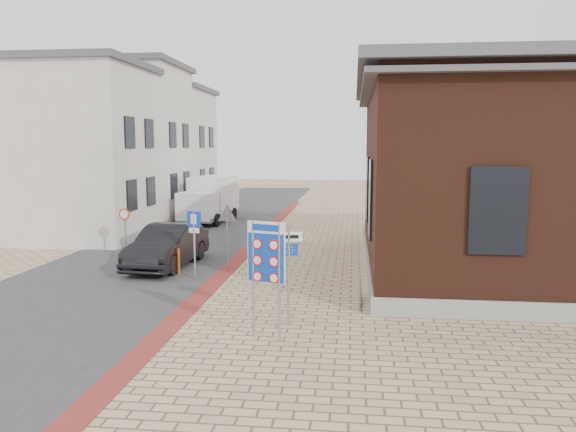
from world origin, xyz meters
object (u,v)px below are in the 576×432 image
at_px(essen_sign, 289,259).
at_px(sedan, 167,246).
at_px(parking_sign, 194,232).
at_px(bollard, 179,261).
at_px(box_truck, 210,199).
at_px(border_sign, 266,255).

bearing_deg(essen_sign, sedan, 120.39).
xyz_separation_m(parking_sign, bollard, (-0.72, 0.53, -1.12)).
relative_size(sedan, parking_sign, 2.01).
bearing_deg(sedan, box_truck, 100.91).
xyz_separation_m(box_truck, essen_sign, (6.67, -18.06, 0.28)).
relative_size(essen_sign, bollard, 2.70).
bearing_deg(bollard, sedan, 123.86).
height_order(parking_sign, bollard, parking_sign).
relative_size(border_sign, bollard, 2.97).
bearing_deg(sedan, essen_sign, -46.16).
height_order(essen_sign, parking_sign, essen_sign).
bearing_deg(essen_sign, bollard, 121.73).
height_order(essen_sign, bollard, essen_sign).
relative_size(box_truck, parking_sign, 2.23).
height_order(box_truck, essen_sign, box_truck).
bearing_deg(parking_sign, sedan, 147.59).
distance_m(sedan, bollard, 1.45).
distance_m(border_sign, parking_sign, 6.45).
distance_m(sedan, border_sign, 8.78).
distance_m(sedan, box_truck, 12.03).
bearing_deg(parking_sign, bollard, 159.68).
xyz_separation_m(essen_sign, bollard, (-4.38, 4.96, -1.18)).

